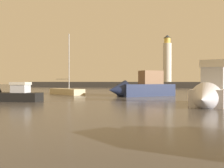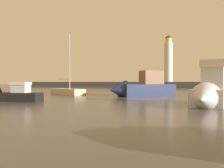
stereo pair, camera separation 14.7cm
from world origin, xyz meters
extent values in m
plane|color=#4C4742|center=(0.00, 35.28, 0.00)|extent=(220.00, 220.00, 0.00)
cube|color=#423F3D|center=(0.00, 70.56, 0.84)|extent=(90.30, 4.71, 1.68)
cylinder|color=silver|center=(-0.44, 70.56, 7.14)|extent=(2.36, 2.36, 10.91)
cylinder|color=#F2CC59|center=(-0.44, 70.56, 13.35)|extent=(1.77, 1.77, 1.53)
cone|color=#33383D|center=(-0.44, 70.56, 14.55)|extent=(2.12, 2.12, 0.87)
cube|color=#1E284C|center=(1.23, 29.45, 0.74)|extent=(6.73, 6.72, 1.48)
cone|color=#1E284C|center=(-1.72, 26.51, 0.81)|extent=(3.10, 3.10, 2.26)
cube|color=#8C6647|center=(1.67, 29.89, 2.32)|extent=(3.07, 3.06, 1.68)
cube|color=black|center=(-8.62, 17.52, 0.40)|extent=(4.77, 2.51, 0.79)
cube|color=silver|center=(-8.17, 17.59, 1.15)|extent=(1.56, 1.41, 0.72)
cube|color=silver|center=(-8.17, 17.59, 1.63)|extent=(1.72, 1.55, 0.25)
cube|color=silver|center=(8.12, 19.49, 0.62)|extent=(3.31, 6.38, 1.25)
cone|color=silver|center=(7.46, 15.96, 0.69)|extent=(2.48, 2.37, 2.15)
cube|color=silver|center=(8.30, 20.47, 2.09)|extent=(1.94, 2.00, 1.69)
cube|color=silver|center=(8.30, 20.47, 3.23)|extent=(2.13, 2.20, 0.59)
cube|color=beige|center=(-9.95, 29.43, 0.40)|extent=(6.48, 4.78, 0.80)
cylinder|color=#B7B7BC|center=(-9.39, 29.10, 4.55)|extent=(0.12, 0.12, 7.50)
cylinder|color=#B7B7BC|center=(-10.93, 29.99, 2.15)|extent=(3.12, 1.86, 0.09)
camera|label=1|loc=(6.85, -1.28, 1.81)|focal=39.93mm
camera|label=2|loc=(6.99, -1.24, 1.81)|focal=39.93mm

